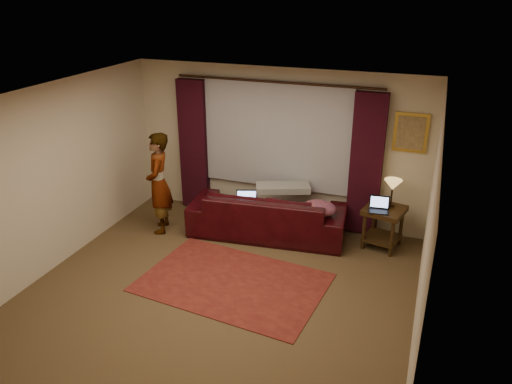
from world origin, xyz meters
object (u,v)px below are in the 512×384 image
laptop_table (379,205)px  person (159,183)px  laptop_sofa (247,201)px  tiffany_lamp (392,193)px  end_table (383,227)px  sofa (268,206)px

laptop_table → person: (-3.43, -0.52, 0.07)m
laptop_sofa → tiffany_lamp: (2.17, 0.51, 0.25)m
end_table → laptop_table: 0.47m
end_table → person: (-3.51, -0.68, 0.51)m
tiffany_lamp → laptop_sofa: bearing=-166.8°
person → sofa: bearing=83.0°
sofa → person: bearing=9.4°
sofa → laptop_table: size_ratio=7.81×
tiffany_lamp → sofa: bearing=-170.3°
sofa → laptop_sofa: 0.37m
end_table → laptop_table: (-0.07, -0.16, 0.44)m
tiffany_lamp → end_table: bearing=-120.7°
sofa → laptop_table: (1.74, 0.05, 0.26)m
sofa → tiffany_lamp: (1.88, 0.32, 0.37)m
sofa → laptop_table: 1.76m
sofa → person: (-1.70, -0.47, 0.33)m
person → laptop_sofa: bearing=78.9°
end_table → person: 3.61m
end_table → sofa: bearing=-173.5°
sofa → tiffany_lamp: size_ratio=5.85×
end_table → tiffany_lamp: 0.56m
end_table → laptop_table: laptop_table is taller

